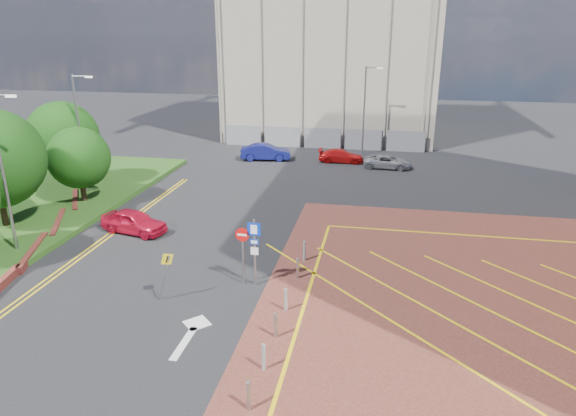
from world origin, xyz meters
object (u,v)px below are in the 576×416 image
(tree_d, at_px, (63,137))
(car_silver_back, at_px, (387,162))
(car_red_left, at_px, (134,222))
(car_red_back, at_px, (341,156))
(tree_c, at_px, (79,158))
(lamp_left_far, at_px, (80,129))
(warning_sign, at_px, (165,271))
(car_blue_back, at_px, (266,152))
(lamp_left_near, at_px, (3,168))
(lamp_back, at_px, (365,108))
(sign_cluster, at_px, (250,245))

(tree_d, height_order, car_silver_back, tree_d)
(car_red_left, xyz_separation_m, car_red_back, (10.23, 18.78, -0.10))
(tree_c, relative_size, lamp_left_far, 0.61)
(warning_sign, bearing_deg, car_blue_back, 93.44)
(lamp_left_near, bearing_deg, tree_c, 97.69)
(lamp_left_near, relative_size, car_blue_back, 1.81)
(tree_d, relative_size, car_blue_back, 1.38)
(tree_d, relative_size, lamp_back, 0.76)
(tree_d, distance_m, car_blue_back, 16.88)
(lamp_left_near, distance_m, car_red_left, 7.21)
(lamp_left_near, xyz_separation_m, car_red_back, (14.74, 22.74, -4.09))
(warning_sign, xyz_separation_m, car_red_back, (5.18, 25.88, -0.86))
(sign_cluster, xyz_separation_m, car_red_back, (2.02, 23.75, -1.38))
(warning_sign, height_order, car_red_back, warning_sign)
(tree_d, xyz_separation_m, car_blue_back, (12.11, 11.33, -3.14))
(tree_c, relative_size, tree_d, 0.81)
(warning_sign, xyz_separation_m, car_blue_back, (-1.53, 25.47, -0.70))
(lamp_left_near, xyz_separation_m, lamp_left_far, (-2.00, 10.00, 0.00))
(sign_cluster, bearing_deg, car_silver_back, 74.92)
(lamp_back, distance_m, sign_cluster, 27.38)
(tree_c, distance_m, sign_cluster, 16.53)
(warning_sign, bearing_deg, lamp_left_far, 131.34)
(sign_cluster, distance_m, car_red_left, 9.68)
(tree_c, relative_size, lamp_back, 0.61)
(car_silver_back, bearing_deg, lamp_back, 29.82)
(car_blue_back, relative_size, car_silver_back, 1.12)
(tree_d, height_order, lamp_left_near, lamp_left_near)
(tree_c, relative_size, car_red_left, 1.25)
(lamp_left_near, distance_m, warning_sign, 10.57)
(lamp_left_near, bearing_deg, sign_cluster, -4.56)
(warning_sign, relative_size, car_red_back, 0.57)
(sign_cluster, height_order, car_blue_back, sign_cluster)
(lamp_left_near, height_order, car_blue_back, lamp_left_near)
(lamp_left_far, distance_m, car_red_back, 21.43)
(tree_c, distance_m, car_red_left, 7.34)
(lamp_left_near, distance_m, lamp_left_far, 10.20)
(tree_c, xyz_separation_m, car_silver_back, (19.84, 13.40, -2.64))
(lamp_back, distance_m, car_red_back, 5.30)
(car_red_left, bearing_deg, car_red_back, -15.43)
(lamp_left_near, xyz_separation_m, lamp_back, (16.50, 26.00, -0.30))
(lamp_left_near, relative_size, car_silver_back, 2.03)
(lamp_left_far, height_order, car_blue_back, lamp_left_far)
(tree_d, bearing_deg, lamp_back, 36.09)
(lamp_back, relative_size, sign_cluster, 2.50)
(lamp_back, xyz_separation_m, car_blue_back, (-8.47, -3.67, -3.63))
(tree_d, bearing_deg, warning_sign, -46.03)
(car_silver_back, bearing_deg, car_red_left, 144.45)
(tree_c, distance_m, lamp_left_far, 2.65)
(tree_d, relative_size, car_red_back, 1.54)
(sign_cluster, bearing_deg, car_red_back, 85.13)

